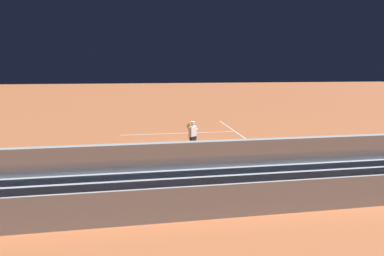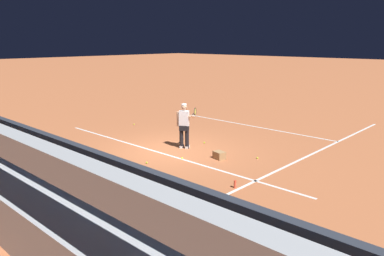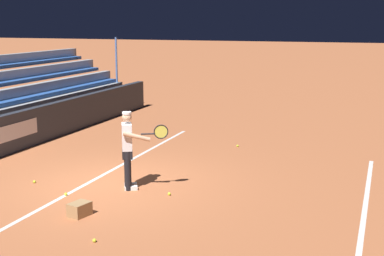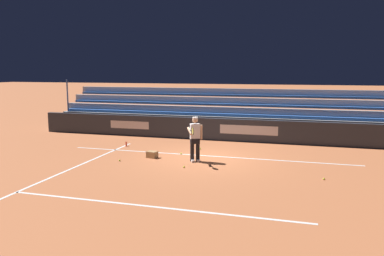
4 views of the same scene
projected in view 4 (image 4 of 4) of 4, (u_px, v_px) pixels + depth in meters
ground_plane at (203, 158)px, 14.83m from camera, size 160.00×160.00×0.00m
court_baseline_white at (206, 156)px, 15.30m from camera, size 12.00×0.10×0.01m
court_sideline_white at (50, 178)px, 12.15m from camera, size 0.10×12.00×0.01m
court_service_line_white at (150, 206)px, 9.60m from camera, size 8.22×0.10×0.01m
back_wall_sponsor_board at (223, 130)px, 18.55m from camera, size 20.14×0.25×1.10m
bleacher_stand at (230, 121)px, 20.26m from camera, size 19.13×2.40×2.95m
tennis_player at (195, 139)px, 14.20m from camera, size 0.56×1.07×1.71m
ball_box_cardboard at (152, 155)px, 14.94m from camera, size 0.46×0.38×0.26m
tennis_ball_on_baseline at (181, 153)px, 15.57m from camera, size 0.07×0.07×0.07m
tennis_ball_near_player at (120, 160)px, 14.38m from camera, size 0.07×0.07×0.07m
tennis_ball_midcourt at (324, 179)px, 11.93m from camera, size 0.07×0.07×0.07m
tennis_ball_far_right at (184, 167)px, 13.41m from camera, size 0.07×0.07×0.07m
tennis_ball_toward_net at (200, 149)px, 16.54m from camera, size 0.07×0.07×0.07m
water_bottle at (126, 144)px, 17.17m from camera, size 0.07×0.07×0.22m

